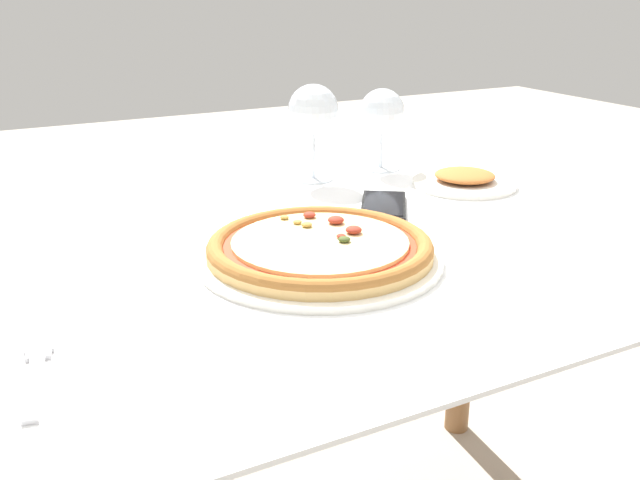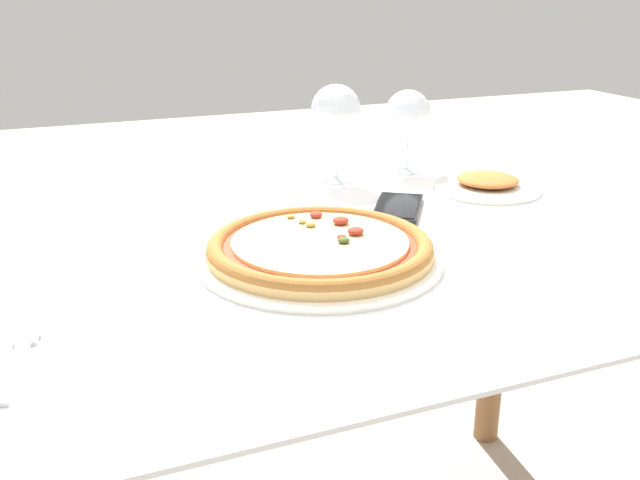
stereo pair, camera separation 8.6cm
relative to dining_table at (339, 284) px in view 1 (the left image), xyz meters
name	(u,v)px [view 1 (the left image)]	position (x,y,z in m)	size (l,w,h in m)	color
dining_table	(339,284)	(0.00, 0.00, 0.00)	(1.31, 0.90, 0.74)	brown
pizza_plate	(320,249)	(-0.09, -0.11, 0.11)	(0.32, 0.32, 0.04)	white
fork	(37,370)	(-0.45, -0.23, 0.09)	(0.05, 0.17, 0.00)	silver
wine_glass_far_left	(382,113)	(0.24, 0.27, 0.20)	(0.08, 0.08, 0.16)	silver
wine_glass_far_right	(313,112)	(0.09, 0.26, 0.22)	(0.09, 0.09, 0.17)	silver
cell_phone	(384,206)	(0.11, 0.05, 0.10)	(0.14, 0.16, 0.01)	black
side_plate	(464,180)	(0.31, 0.09, 0.10)	(0.18, 0.18, 0.03)	white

